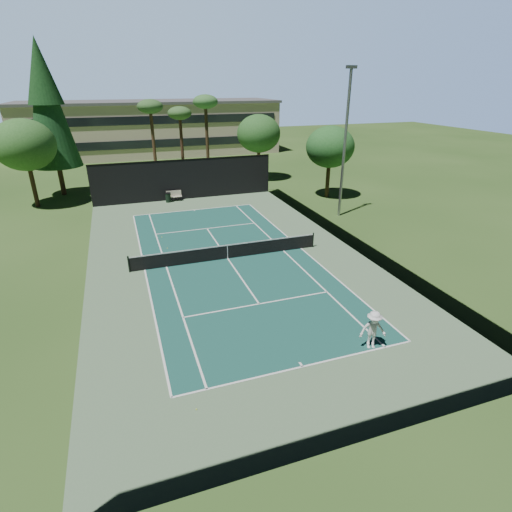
{
  "coord_description": "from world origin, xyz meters",
  "views": [
    {
      "loc": [
        -6.28,
        -24.02,
        11.04
      ],
      "look_at": [
        1.0,
        -3.0,
        1.3
      ],
      "focal_mm": 28.0,
      "sensor_mm": 36.0,
      "label": 1
    }
  ],
  "objects": [
    {
      "name": "apron_slab",
      "position": [
        0.0,
        0.0,
        0.01
      ],
      "size": [
        18.0,
        32.0,
        0.01
      ],
      "primitive_type": "cube",
      "color": "#587955",
      "rests_on": "ground"
    },
    {
      "name": "trash_bin",
      "position": [
        -1.89,
        15.36,
        0.48
      ],
      "size": [
        0.56,
        0.56,
        0.95
      ],
      "color": "black",
      "rests_on": "ground"
    },
    {
      "name": "player",
      "position": [
        3.51,
        -11.65,
        0.93
      ],
      "size": [
        1.34,
        0.98,
        1.85
      ],
      "primitive_type": "imported",
      "rotation": [
        0.0,
        0.0,
        -0.27
      ],
      "color": "white",
      "rests_on": "ground"
    },
    {
      "name": "palm_b",
      "position": [
        1.5,
        26.0,
        7.36
      ],
      "size": [
        2.8,
        2.8,
        8.42
      ],
      "color": "#472B1E",
      "rests_on": "ground"
    },
    {
      "name": "light_pole",
      "position": [
        12.0,
        6.0,
        6.46
      ],
      "size": [
        0.9,
        0.25,
        12.22
      ],
      "color": "#93969B",
      "rests_on": "ground"
    },
    {
      "name": "tennis_ball_d",
      "position": [
        -3.73,
        5.56,
        0.04
      ],
      "size": [
        0.07,
        0.07,
        0.07
      ],
      "primitive_type": "sphere",
      "color": "#C1DE32",
      "rests_on": "ground"
    },
    {
      "name": "campus_building",
      "position": [
        0.0,
        45.98,
        4.21
      ],
      "size": [
        40.5,
        12.5,
        8.3
      ],
      "color": "beige",
      "rests_on": "ground"
    },
    {
      "name": "decid_tree_b",
      "position": [
        14.0,
        12.0,
        5.08
      ],
      "size": [
        4.8,
        4.8,
        7.14
      ],
      "color": "#49361F",
      "rests_on": "ground"
    },
    {
      "name": "palm_a",
      "position": [
        -2.0,
        24.0,
        8.19
      ],
      "size": [
        2.8,
        2.8,
        9.32
      ],
      "color": "#4F3522",
      "rests_on": "ground"
    },
    {
      "name": "decid_tree_c",
      "position": [
        -14.0,
        18.0,
        5.76
      ],
      "size": [
        5.44,
        5.44,
        8.09
      ],
      "color": "#4A3220",
      "rests_on": "ground"
    },
    {
      "name": "tennis_ball_b",
      "position": [
        -3.64,
        3.17,
        0.03
      ],
      "size": [
        0.06,
        0.06,
        0.06
      ],
      "primitive_type": "sphere",
      "color": "#CBD630",
      "rests_on": "ground"
    },
    {
      "name": "tennis_net",
      "position": [
        0.0,
        0.0,
        0.56
      ],
      "size": [
        12.9,
        0.1,
        1.1
      ],
      "color": "black",
      "rests_on": "ground"
    },
    {
      "name": "court_surface",
      "position": [
        0.0,
        0.0,
        0.01
      ],
      "size": [
        10.97,
        23.77,
        0.01
      ],
      "primitive_type": "cube",
      "color": "#184E45",
      "rests_on": "ground"
    },
    {
      "name": "park_bench",
      "position": [
        -1.26,
        15.67,
        0.55
      ],
      "size": [
        1.5,
        0.45,
        1.02
      ],
      "color": "#B8B399",
      "rests_on": "ground"
    },
    {
      "name": "pine_tree",
      "position": [
        -12.0,
        22.0,
        9.55
      ],
      "size": [
        4.8,
        4.8,
        15.0
      ],
      "color": "#4E3321",
      "rests_on": "ground"
    },
    {
      "name": "court_lines",
      "position": [
        0.0,
        0.0,
        0.02
      ],
      "size": [
        11.07,
        23.87,
        0.01
      ],
      "color": "white",
      "rests_on": "ground"
    },
    {
      "name": "palm_c",
      "position": [
        4.0,
        23.0,
        8.6
      ],
      "size": [
        2.8,
        2.8,
        9.77
      ],
      "color": "#3F2D1B",
      "rests_on": "ground"
    },
    {
      "name": "decid_tree_a",
      "position": [
        10.0,
        22.0,
        5.42
      ],
      "size": [
        5.12,
        5.12,
        7.62
      ],
      "color": "#4A3120",
      "rests_on": "ground"
    },
    {
      "name": "fence",
      "position": [
        0.0,
        0.06,
        2.01
      ],
      "size": [
        18.04,
        32.05,
        4.03
      ],
      "color": "black",
      "rests_on": "ground"
    },
    {
      "name": "tennis_ball_a",
      "position": [
        -4.71,
        -12.8,
        0.03
      ],
      "size": [
        0.06,
        0.06,
        0.06
      ],
      "primitive_type": "sphere",
      "color": "#D4EC35",
      "rests_on": "ground"
    },
    {
      "name": "tennis_ball_c",
      "position": [
        0.63,
        2.07,
        0.03
      ],
      "size": [
        0.06,
        0.06,
        0.06
      ],
      "primitive_type": "sphere",
      "color": "#D1EA35",
      "rests_on": "ground"
    },
    {
      "name": "ground",
      "position": [
        0.0,
        0.0,
        0.0
      ],
      "size": [
        160.0,
        160.0,
        0.0
      ],
      "primitive_type": "plane",
      "color": "#2F501E",
      "rests_on": "ground"
    }
  ]
}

